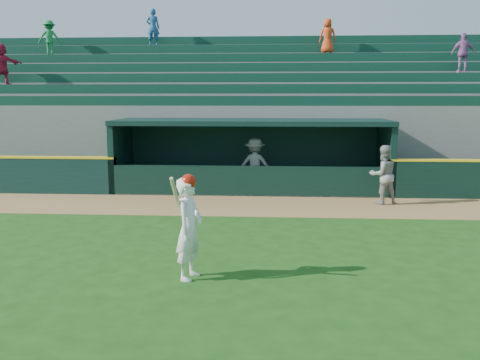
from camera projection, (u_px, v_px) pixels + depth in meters
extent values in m
plane|color=#1B4711|center=(235.00, 253.00, 11.19)|extent=(120.00, 120.00, 0.00)
cube|color=olive|center=(247.00, 206.00, 16.02)|extent=(40.00, 3.00, 0.01)
imported|color=gray|center=(383.00, 175.00, 16.17)|extent=(1.04, 0.91, 1.80)
imported|color=#969591|center=(255.00, 165.00, 18.42)|extent=(1.23, 0.76, 1.84)
cube|color=slate|center=(251.00, 189.00, 18.78)|extent=(9.00, 2.60, 0.04)
cube|color=black|center=(122.00, 156.00, 18.90)|extent=(0.20, 2.60, 2.30)
cube|color=black|center=(385.00, 158.00, 18.31)|extent=(0.20, 2.60, 2.30)
cube|color=black|center=(253.00, 153.00, 19.89)|extent=(9.40, 0.20, 2.30)
cube|color=black|center=(252.00, 122.00, 18.41)|extent=(9.40, 2.80, 0.16)
cube|color=black|center=(250.00, 181.00, 17.50)|extent=(9.00, 0.16, 1.00)
cube|color=brown|center=(252.00, 179.00, 19.53)|extent=(8.40, 0.45, 0.10)
cube|color=slate|center=(254.00, 144.00, 20.36)|extent=(34.00, 0.85, 2.91)
cube|color=#0F3828|center=(254.00, 101.00, 19.99)|extent=(34.00, 0.60, 0.36)
cube|color=slate|center=(255.00, 137.00, 21.16)|extent=(34.00, 0.85, 3.36)
cube|color=#0F3828|center=(255.00, 89.00, 20.76)|extent=(34.00, 0.60, 0.36)
cube|color=slate|center=(255.00, 130.00, 21.96)|extent=(34.00, 0.85, 3.81)
cube|color=#0F3828|center=(255.00, 78.00, 21.52)|extent=(34.00, 0.60, 0.36)
cube|color=slate|center=(256.00, 123.00, 22.77)|extent=(34.00, 0.85, 4.26)
cube|color=#0F3828|center=(256.00, 68.00, 22.29)|extent=(34.00, 0.60, 0.36)
cube|color=slate|center=(257.00, 117.00, 23.57)|extent=(34.00, 0.85, 4.71)
cube|color=#0F3828|center=(257.00, 58.00, 23.06)|extent=(34.00, 0.60, 0.36)
cube|color=slate|center=(258.00, 111.00, 24.37)|extent=(34.00, 0.85, 5.16)
cube|color=#0F3828|center=(258.00, 49.00, 23.83)|extent=(34.00, 0.60, 0.36)
cube|color=slate|center=(258.00, 106.00, 25.18)|extent=(34.00, 0.85, 5.61)
cube|color=#0F3828|center=(258.00, 41.00, 24.60)|extent=(34.00, 0.60, 0.36)
cube|color=slate|center=(259.00, 106.00, 25.74)|extent=(34.50, 0.30, 5.61)
imported|color=red|center=(328.00, 36.00, 22.75)|extent=(0.71, 0.47, 1.45)
imported|color=#B11B3C|center=(2.00, 64.00, 21.28)|extent=(1.56, 0.82, 1.61)
imported|color=#27558F|center=(153.00, 27.00, 24.00)|extent=(0.64, 0.48, 1.62)
imported|color=#1C7E3A|center=(50.00, 38.00, 23.53)|extent=(1.08, 0.79, 1.50)
imported|color=#A862A6|center=(463.00, 53.00, 20.87)|extent=(0.91, 0.39, 1.54)
imported|color=white|center=(189.00, 229.00, 9.50)|extent=(0.60, 0.76, 1.83)
sphere|color=#AF1B09|center=(188.00, 182.00, 9.37)|extent=(0.27, 0.27, 0.27)
cylinder|color=#D8C18A|center=(176.00, 197.00, 9.20)|extent=(0.16, 0.53, 0.76)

